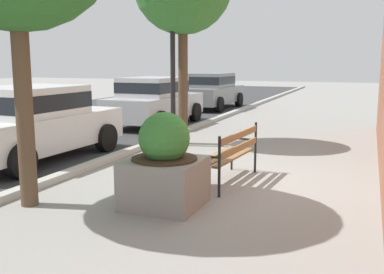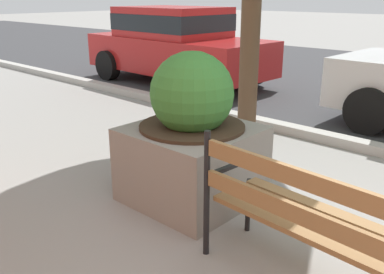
# 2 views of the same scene
# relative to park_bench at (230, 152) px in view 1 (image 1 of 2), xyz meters

# --- Properties ---
(ground_plane) EXTENTS (80.00, 80.00, 0.00)m
(ground_plane) POSITION_rel_park_bench_xyz_m (0.10, -0.06, -0.54)
(ground_plane) COLOR gray
(curb_stone) EXTENTS (60.00, 0.20, 0.12)m
(curb_stone) POSITION_rel_park_bench_xyz_m (0.10, 2.84, -0.48)
(curb_stone) COLOR #B2AFA8
(curb_stone) RESTS_ON ground
(park_bench) EXTENTS (1.83, 0.67, 0.95)m
(park_bench) POSITION_rel_park_bench_xyz_m (0.00, 0.00, 0.00)
(park_bench) COLOR olive
(park_bench) RESTS_ON ground
(concrete_planter) EXTENTS (1.04, 1.04, 1.36)m
(concrete_planter) POSITION_rel_park_bench_xyz_m (-1.57, 0.51, 0.03)
(concrete_planter) COLOR gray
(concrete_planter) RESTS_ON ground
(parked_car_white) EXTENTS (4.15, 2.03, 1.56)m
(parked_car_white) POSITION_rel_park_bench_xyz_m (0.19, 4.34, 0.30)
(parked_car_white) COLOR silver
(parked_car_white) RESTS_ON ground
(parked_car_silver) EXTENTS (4.15, 2.03, 1.56)m
(parked_car_silver) POSITION_rel_park_bench_xyz_m (5.92, 4.34, 0.30)
(parked_car_silver) COLOR #B7B7BC
(parked_car_silver) RESTS_ON ground
(parked_car_grey) EXTENTS (4.15, 2.03, 1.56)m
(parked_car_grey) POSITION_rel_park_bench_xyz_m (11.54, 4.34, 0.30)
(parked_car_grey) COLOR slate
(parked_car_grey) RESTS_ON ground
(lamp_post) EXTENTS (0.32, 0.32, 3.90)m
(lamp_post) POSITION_rel_park_bench_xyz_m (2.84, 2.32, 2.01)
(lamp_post) COLOR black
(lamp_post) RESTS_ON ground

